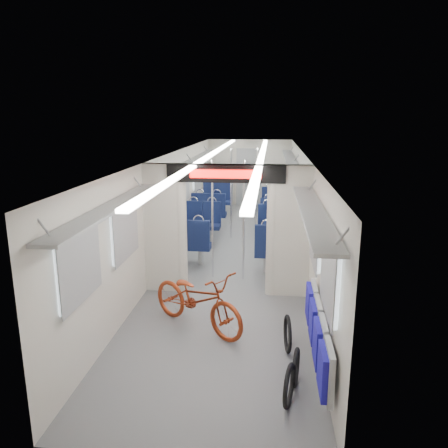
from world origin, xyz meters
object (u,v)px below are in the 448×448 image
(stanchion_near_left, at_px, (212,220))
(stanchion_near_right, at_px, (244,222))
(bike_hoop_b, at_px, (296,369))
(seat_bay_near_right, at_px, (278,234))
(stanchion_far_right, at_px, (256,193))
(seat_bay_far_right, at_px, (276,207))
(stanchion_far_left, at_px, (231,194))
(bicycle, at_px, (197,299))
(bike_hoop_c, at_px, (287,336))
(flip_bench, at_px, (318,332))
(bike_hoop_a, at_px, (289,388))
(seat_bay_far_left, at_px, (213,203))
(seat_bay_near_left, at_px, (196,229))

(stanchion_near_left, bearing_deg, stanchion_near_right, -4.21)
(bike_hoop_b, distance_m, stanchion_near_left, 3.84)
(seat_bay_near_right, relative_size, stanchion_far_right, 0.96)
(bike_hoop_b, height_order, seat_bay_near_right, seat_bay_near_right)
(seat_bay_far_right, relative_size, stanchion_far_left, 0.85)
(bicycle, height_order, seat_bay_near_right, seat_bay_near_right)
(bike_hoop_c, distance_m, stanchion_far_right, 5.90)
(bike_hoop_c, xyz_separation_m, stanchion_far_right, (-0.63, 5.80, 0.92))
(flip_bench, relative_size, bike_hoop_c, 4.15)
(stanchion_near_left, relative_size, stanchion_near_right, 1.00)
(seat_bay_far_right, height_order, stanchion_far_left, stanchion_far_left)
(bike_hoop_a, distance_m, stanchion_far_right, 7.03)
(bike_hoop_b, bearing_deg, seat_bay_far_right, 91.18)
(seat_bay_far_left, bearing_deg, stanchion_near_right, -75.82)
(bicycle, distance_m, stanchion_near_left, 2.25)
(seat_bay_far_right, bearing_deg, seat_bay_near_left, -123.28)
(bike_hoop_c, height_order, seat_bay_near_right, seat_bay_near_right)
(bike_hoop_a, xyz_separation_m, stanchion_near_right, (-0.74, 3.78, 0.93))
(bike_hoop_b, bearing_deg, seat_bay_near_right, 91.96)
(bike_hoop_c, relative_size, seat_bay_far_left, 0.23)
(seat_bay_near_left, relative_size, stanchion_near_left, 0.93)
(bike_hoop_a, distance_m, stanchion_far_left, 6.87)
(bicycle, height_order, bike_hoop_c, bicycle)
(flip_bench, height_order, bike_hoop_c, flip_bench)
(seat_bay_far_left, bearing_deg, bike_hoop_a, -77.18)
(seat_bay_near_right, bearing_deg, seat_bay_near_left, 171.28)
(stanchion_near_right, bearing_deg, stanchion_far_left, 99.75)
(seat_bay_near_left, bearing_deg, bike_hoop_a, -70.28)
(stanchion_near_right, height_order, stanchion_far_right, same)
(flip_bench, xyz_separation_m, stanchion_far_right, (-0.96, 6.33, 0.57))
(bicycle, bearing_deg, bike_hoop_c, -76.80)
(flip_bench, distance_m, stanchion_near_right, 3.39)
(bicycle, distance_m, stanchion_far_left, 5.05)
(bike_hoop_c, distance_m, seat_bay_near_right, 3.99)
(stanchion_near_left, height_order, stanchion_near_right, same)
(stanchion_near_left, relative_size, stanchion_far_right, 1.00)
(bike_hoop_a, height_order, seat_bay_near_left, seat_bay_near_left)
(seat_bay_far_left, xyz_separation_m, stanchion_far_left, (0.70, -1.83, 0.59))
(stanchion_near_left, xyz_separation_m, stanchion_far_right, (0.73, 3.12, 0.00))
(bicycle, xyz_separation_m, stanchion_near_left, (-0.06, 2.14, 0.69))
(stanchion_far_right, bearing_deg, bike_hoop_a, -84.98)
(bike_hoop_b, bearing_deg, seat_bay_near_left, 112.04)
(seat_bay_near_left, bearing_deg, bike_hoop_b, -67.96)
(flip_bench, distance_m, stanchion_far_right, 6.42)
(bike_hoop_b, relative_size, bike_hoop_c, 0.90)
(bicycle, height_order, seat_bay_far_right, seat_bay_far_right)
(bike_hoop_c, relative_size, seat_bay_near_right, 0.23)
(flip_bench, xyz_separation_m, seat_bay_far_left, (-2.29, 7.90, -0.02))
(bike_hoop_c, height_order, seat_bay_near_left, seat_bay_near_left)
(flip_bench, bearing_deg, seat_bay_far_left, 106.16)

